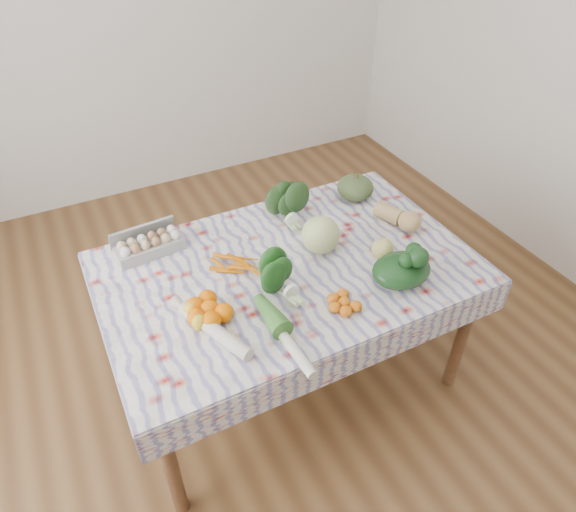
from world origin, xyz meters
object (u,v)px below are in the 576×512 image
(butternut_squash, at_px, (399,215))
(grapefruit, at_px, (383,249))
(kabocha_squash, at_px, (355,187))
(egg_carton, at_px, (150,246))
(cabbage, at_px, (321,235))
(dining_table, at_px, (288,280))

(butternut_squash, xyz_separation_m, grapefruit, (-0.22, -0.18, -0.00))
(kabocha_squash, distance_m, grapefruit, 0.52)
(egg_carton, bearing_deg, grapefruit, -33.43)
(grapefruit, bearing_deg, cabbage, 141.69)
(grapefruit, bearing_deg, butternut_squash, 39.11)
(kabocha_squash, relative_size, butternut_squash, 0.81)
(egg_carton, relative_size, cabbage, 1.74)
(kabocha_squash, relative_size, cabbage, 1.08)
(dining_table, height_order, cabbage, cabbage)
(egg_carton, relative_size, kabocha_squash, 1.61)
(dining_table, bearing_deg, kabocha_squash, 30.94)
(kabocha_squash, distance_m, cabbage, 0.50)
(dining_table, distance_m, grapefruit, 0.45)
(egg_carton, xyz_separation_m, grapefruit, (0.93, -0.51, 0.01))
(cabbage, relative_size, butternut_squash, 0.75)
(egg_carton, distance_m, cabbage, 0.79)
(dining_table, distance_m, kabocha_squash, 0.69)
(dining_table, height_order, butternut_squash, butternut_squash)
(cabbage, relative_size, grapefruit, 1.73)
(cabbage, bearing_deg, grapefruit, -38.31)
(dining_table, bearing_deg, grapefruit, -19.15)
(cabbage, bearing_deg, butternut_squash, 0.53)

